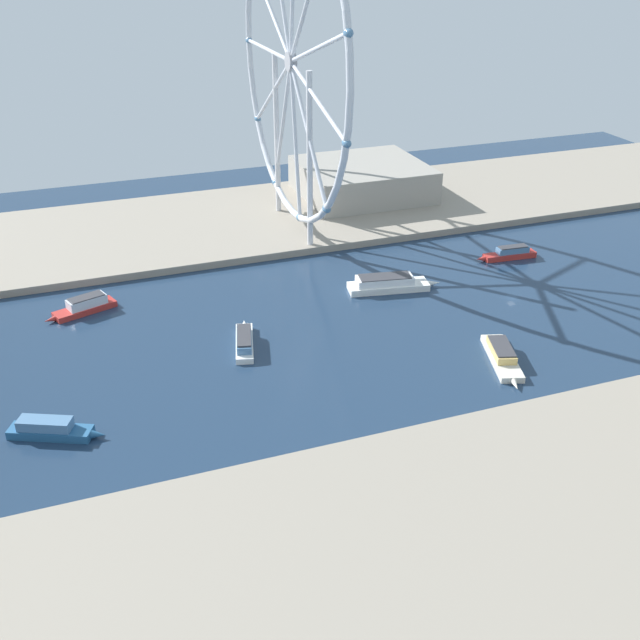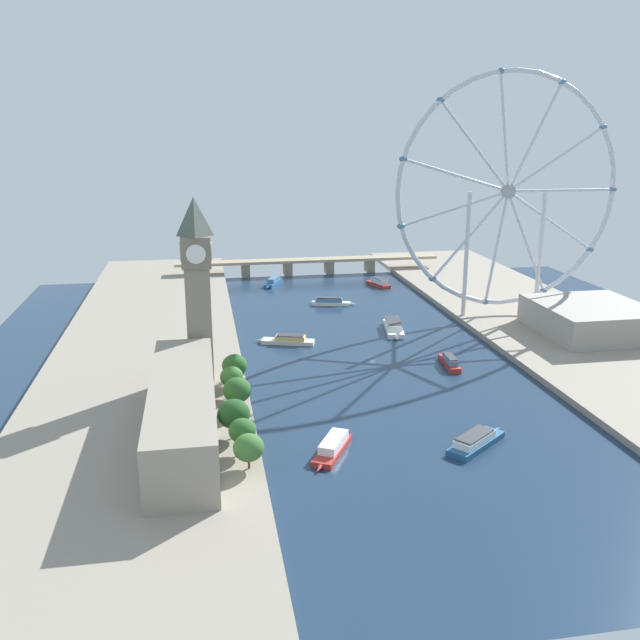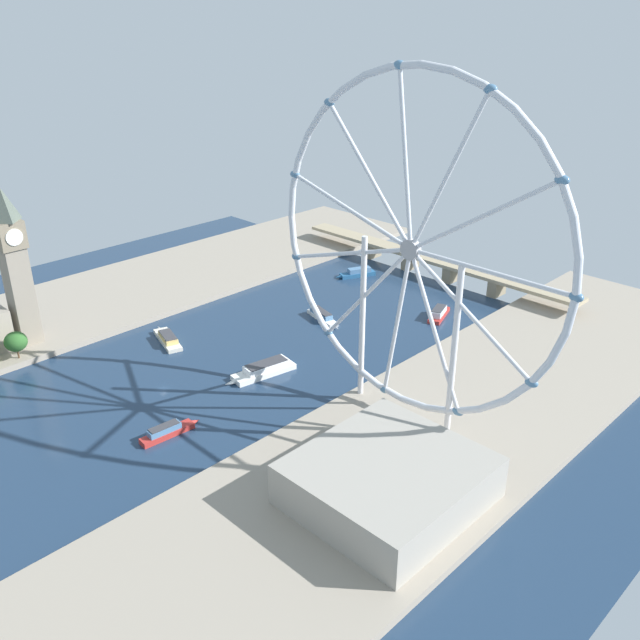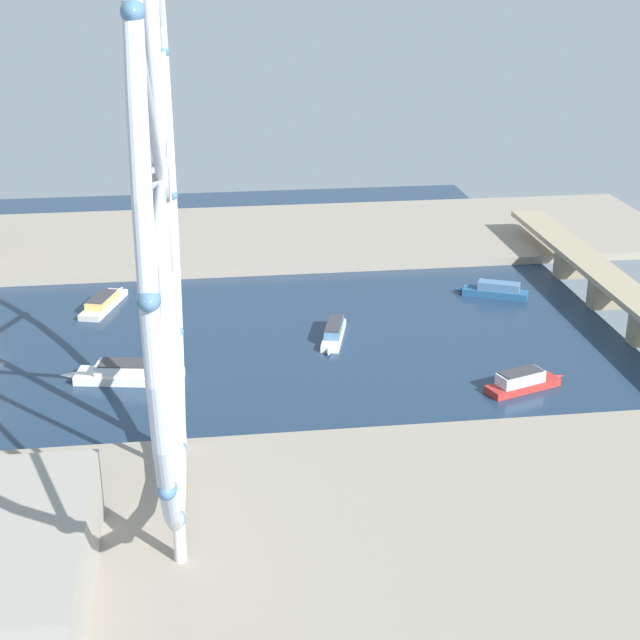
{
  "view_description": "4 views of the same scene",
  "coord_description": "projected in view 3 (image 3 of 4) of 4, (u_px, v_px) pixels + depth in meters",
  "views": [
    {
      "loc": [
        -212.72,
        152.96,
        124.12
      ],
      "look_at": [
        -12.62,
        80.24,
        11.4
      ],
      "focal_mm": 42.61,
      "sensor_mm": 36.0,
      "label": 1
    },
    {
      "loc": [
        -80.55,
        -308.66,
        108.31
      ],
      "look_at": [
        -22.04,
        23.02,
        13.24
      ],
      "focal_mm": 38.6,
      "sensor_mm": 36.0,
      "label": 2
    },
    {
      "loc": [
        232.99,
        -137.06,
        154.7
      ],
      "look_at": [
        8.72,
        90.64,
        6.71
      ],
      "focal_mm": 38.15,
      "sensor_mm": 36.0,
      "label": 3
    },
    {
      "loc": [
        268.31,
        62.45,
        115.85
      ],
      "look_at": [
        5.8,
        97.12,
        9.16
      ],
      "focal_mm": 52.54,
      "sensor_mm": 36.0,
      "label": 4
    }
  ],
  "objects": [
    {
      "name": "ground_plane",
      "position": [
        163.0,
        389.0,
        301.98
      ],
      "size": [
        387.37,
        387.37,
        0.0
      ],
      "primitive_type": "plane",
      "color": "#1E334C"
    },
    {
      "name": "riverbank_left",
      "position": [
        51.0,
        315.0,
        370.55
      ],
      "size": [
        90.0,
        520.0,
        3.0
      ],
      "primitive_type": "cube",
      "color": "gray",
      "rests_on": "ground_plane"
    },
    {
      "name": "riverbank_right",
      "position": [
        342.0,
        499.0,
        232.14
      ],
      "size": [
        90.0,
        520.0,
        3.0
      ],
      "primitive_type": "cube",
      "color": "gray",
      "rests_on": "ground_plane"
    },
    {
      "name": "clock_tower",
      "position": [
        15.0,
        264.0,
        321.19
      ],
      "size": [
        13.02,
        13.02,
        77.9
      ],
      "color": "gray",
      "rests_on": "riverbank_left"
    },
    {
      "name": "ferris_wheel",
      "position": [
        411.0,
        251.0,
        249.63
      ],
      "size": [
        131.54,
        3.2,
        135.7
      ],
      "color": "silver",
      "rests_on": "riverbank_right"
    },
    {
      "name": "riverside_hall",
      "position": [
        389.0,
        481.0,
        226.74
      ],
      "size": [
        54.47,
        59.08,
        15.4
      ],
      "primitive_type": "cube",
      "color": "gray",
      "rests_on": "riverbank_right"
    },
    {
      "name": "river_bridge",
      "position": [
        431.0,
        262.0,
        426.93
      ],
      "size": [
        199.37,
        13.0,
        11.49
      ],
      "color": "tan",
      "rests_on": "ground_plane"
    },
    {
      "name": "tour_boat_1",
      "position": [
        264.0,
        370.0,
        312.96
      ],
      "size": [
        14.0,
        35.99,
        5.71
      ],
      "rotation": [
        0.0,
        0.0,
        4.54
      ],
      "color": "white",
      "rests_on": "ground_plane"
    },
    {
      "name": "tour_boat_2",
      "position": [
        168.0,
        431.0,
        268.23
      ],
      "size": [
        6.61,
        26.29,
        5.23
      ],
      "rotation": [
        0.0,
        0.0,
        1.49
      ],
      "color": "#B22D28",
      "rests_on": "ground_plane"
    },
    {
      "name": "tour_boat_3",
      "position": [
        439.0,
        313.0,
        370.81
      ],
      "size": [
        13.46,
        25.66,
        5.77
      ],
      "rotation": [
        0.0,
        0.0,
        1.91
      ],
      "color": "#B22D28",
      "rests_on": "ground_plane"
    },
    {
      "name": "tour_boat_4",
      "position": [
        357.0,
        273.0,
        426.84
      ],
      "size": [
        14.8,
        25.78,
        5.4
      ],
      "rotation": [
        0.0,
        0.0,
        4.28
      ],
      "color": "#235684",
      "rests_on": "ground_plane"
    },
    {
      "name": "tour_boat_5",
      "position": [
        168.0,
        338.0,
        343.5
      ],
      "size": [
        31.7,
        15.02,
        4.75
      ],
      "rotation": [
        0.0,
        0.0,
        2.84
      ],
      "color": "beige",
      "rests_on": "ground_plane"
    },
    {
      "name": "tour_boat_7",
      "position": [
        322.0,
        316.0,
        367.98
      ],
      "size": [
        28.06,
        11.37,
        4.95
      ],
      "rotation": [
        0.0,
        0.0,
        6.03
      ],
      "color": "white",
      "rests_on": "ground_plane"
    }
  ]
}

